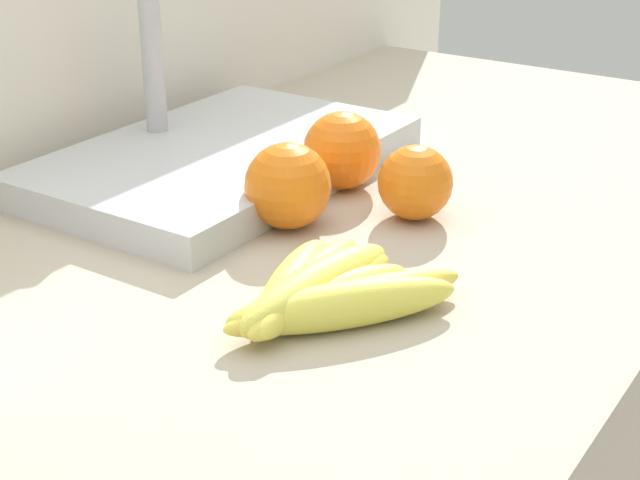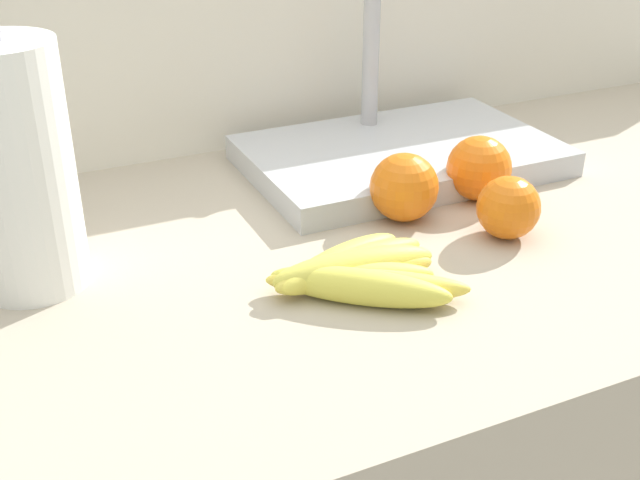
# 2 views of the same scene
# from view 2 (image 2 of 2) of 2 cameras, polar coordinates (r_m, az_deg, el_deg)

# --- Properties ---
(wall_back) EXTENTS (2.11, 0.06, 1.30)m
(wall_back) POSITION_cam_2_polar(r_m,az_deg,el_deg) (1.36, -6.40, -4.09)
(wall_back) COLOR silver
(wall_back) RESTS_ON ground
(banana_bunch) EXTENTS (0.20, 0.17, 0.04)m
(banana_bunch) POSITION_cam_2_polar(r_m,az_deg,el_deg) (0.84, 2.45, -2.40)
(banana_bunch) COLOR #DED54C
(banana_bunch) RESTS_ON counter
(orange_front) EXTENTS (0.07, 0.07, 0.07)m
(orange_front) POSITION_cam_2_polar(r_m,az_deg,el_deg) (0.96, 13.16, 2.25)
(orange_front) COLOR orange
(orange_front) RESTS_ON counter
(orange_back_left) EXTENTS (0.08, 0.08, 0.08)m
(orange_back_left) POSITION_cam_2_polar(r_m,az_deg,el_deg) (1.05, 11.16, 5.00)
(orange_back_left) COLOR orange
(orange_back_left) RESTS_ON counter
(orange_center) EXTENTS (0.08, 0.08, 0.08)m
(orange_center) POSITION_cam_2_polar(r_m,az_deg,el_deg) (0.98, 5.96, 3.73)
(orange_center) COLOR orange
(orange_center) RESTS_ON counter
(paper_towel_roll) EXTENTS (0.12, 0.12, 0.29)m
(paper_towel_roll) POSITION_cam_2_polar(r_m,az_deg,el_deg) (0.86, -20.70, 4.70)
(paper_towel_roll) COLOR white
(paper_towel_roll) RESTS_ON counter
(sink_basin) EXTENTS (0.42, 0.27, 0.23)m
(sink_basin) POSITION_cam_2_polar(r_m,az_deg,el_deg) (1.14, 5.62, 6.15)
(sink_basin) COLOR #B7BABF
(sink_basin) RESTS_ON counter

